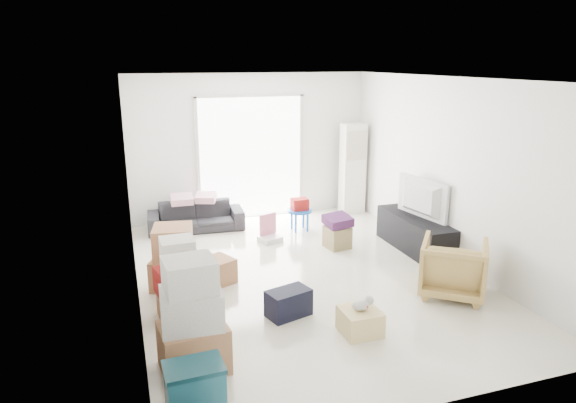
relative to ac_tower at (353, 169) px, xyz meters
The scene contains 21 objects.
room_shell 3.32m from the ac_tower, 126.35° to the right, with size 4.98×6.48×3.18m.
sliding_door 2.01m from the ac_tower, behind, with size 2.10×0.04×2.33m.
ac_tower is the anchor object (origin of this frame).
tv_console 2.33m from the ac_tower, 88.72° to the right, with size 0.49×1.62×0.54m, color black.
television 2.26m from the ac_tower, 88.72° to the right, with size 1.06×0.61×0.14m, color black.
sofa 3.15m from the ac_tower, behind, with size 1.66×0.49×0.65m, color #25252A.
pillow_left 3.33m from the ac_tower, behind, with size 0.41×0.32×0.13m, color #F3B1C7.
pillow_right 2.91m from the ac_tower, behind, with size 0.32×0.25×0.11m, color #F3B1C7.
armchair 3.85m from the ac_tower, 95.31° to the right, with size 0.78×0.73×0.81m, color tan.
storage_bins 6.52m from the ac_tower, 126.34° to the right, with size 0.50×0.36×0.56m.
box_stack_a 5.81m from the ac_tower, 130.25° to the right, with size 0.68×0.58×1.15m.
box_stack_b 5.06m from the ac_tower, 138.11° to the right, with size 0.58×0.53×0.99m.
box_stack_c 4.50m from the ac_tower, 146.24° to the right, with size 0.71×0.66×0.85m.
loose_box 4.09m from the ac_tower, 141.72° to the right, with size 0.41×0.41×0.34m, color #996B45.
duffel_bag 4.53m from the ac_tower, 124.49° to the right, with size 0.50×0.30×0.32m, color black.
ottoman 2.19m from the ac_tower, 121.27° to the right, with size 0.35×0.35×0.35m, color #9E905C.
blanket 2.12m from the ac_tower, 121.27° to the right, with size 0.39×0.39×0.14m, color #4E2153.
kids_table 1.63m from the ac_tower, 150.79° to the right, with size 0.44×0.44×0.58m.
toy_walker 2.43m from the ac_tower, 151.12° to the right, with size 0.41×0.39×0.45m.
wood_crate 4.77m from the ac_tower, 113.84° to the right, with size 0.41×0.41×0.28m, color #E3CB83.
plush_bunny 4.73m from the ac_tower, 113.54° to the right, with size 0.27×0.15×0.13m.
Camera 1 is at (-2.31, -6.27, 2.94)m, focal length 32.00 mm.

